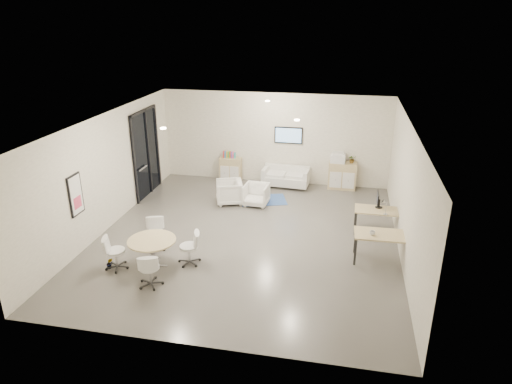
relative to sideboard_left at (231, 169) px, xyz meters
The scene contains 21 objects.
room_shell 4.70m from the sideboard_left, 70.05° to the right, with size 9.60×10.60×4.80m.
glass_door 3.17m from the sideboard_left, 143.66° to the right, with size 0.09×1.90×2.85m.
artwork 6.45m from the sideboard_left, 112.39° to the right, with size 0.05×0.54×1.04m.
wall_tv 2.45m from the sideboard_left, ahead, with size 0.98×0.06×0.58m.
ceiling_spots 4.61m from the sideboard_left, 68.56° to the right, with size 3.14×4.14×0.03m.
sideboard_left is the anchor object (origin of this frame).
sideboard_right 3.99m from the sideboard_left, ahead, with size 0.95×0.46×0.95m.
books 0.54m from the sideboard_left, behind, with size 0.45×0.14×0.22m.
printer 3.87m from the sideboard_left, ahead, with size 0.53×0.45×0.35m.
loveseat 2.06m from the sideboard_left, ahead, with size 1.65×0.91×0.60m.
blue_rug 2.26m from the sideboard_left, 47.22° to the right, with size 1.46×0.97×0.01m, color #304694.
armchair_left 2.11m from the sideboard_left, 77.24° to the right, with size 0.80×0.75×0.82m, color silver.
armchair_right 2.46m from the sideboard_left, 56.69° to the right, with size 0.74×0.70×0.76m, color silver.
desk_rear 6.03m from the sideboard_left, 33.13° to the right, with size 1.32×0.68×0.68m.
desk_front 7.09m from the sideboard_left, 44.09° to the right, with size 1.45×0.75×0.74m.
monitor 5.93m from the sideboard_left, 32.13° to the right, with size 0.20×0.50×0.44m.
round_table 6.24m from the sideboard_left, 93.23° to the right, with size 1.15×1.15×0.70m.
meeting_chairs 6.24m from the sideboard_left, 93.23° to the right, with size 2.37×2.37×0.82m.
plant_cabinet 4.32m from the sideboard_left, ahead, with size 0.26×0.28×0.22m, color #3F7F3F.
plant_floor 6.70m from the sideboard_left, 101.50° to the right, with size 0.15×0.28×0.12m, color #3F7F3F.
cup 6.97m from the sideboard_left, 46.44° to the right, with size 0.13×0.11×0.13m, color white.
Camera 1 is at (2.42, -10.93, 5.73)m, focal length 32.00 mm.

